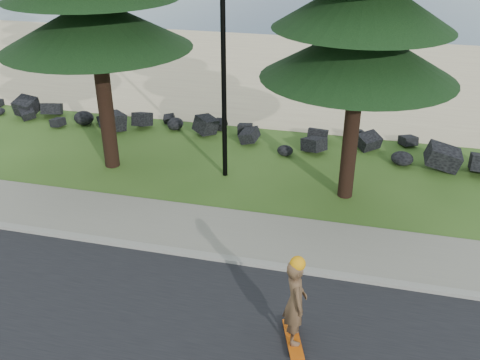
# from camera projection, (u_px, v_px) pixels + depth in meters

# --- Properties ---
(ground) EXTENTS (160.00, 160.00, 0.00)m
(ground) POSITION_uv_depth(u_px,v_px,m) (190.00, 233.00, 12.94)
(ground) COLOR #2D4E18
(ground) RESTS_ON ground
(kerb) EXTENTS (160.00, 0.20, 0.10)m
(kerb) POSITION_uv_depth(u_px,v_px,m) (177.00, 252.00, 12.14)
(kerb) COLOR gray
(kerb) RESTS_ON ground
(sidewalk) EXTENTS (160.00, 2.00, 0.08)m
(sidewalk) POSITION_uv_depth(u_px,v_px,m) (193.00, 227.00, 13.10)
(sidewalk) COLOR gray
(sidewalk) RESTS_ON ground
(beach_sand) EXTENTS (160.00, 15.00, 0.01)m
(beach_sand) POSITION_uv_depth(u_px,v_px,m) (288.00, 71.00, 25.43)
(beach_sand) COLOR #C9B186
(beach_sand) RESTS_ON ground
(seawall_boulders) EXTENTS (60.00, 2.40, 1.10)m
(seawall_boulders) POSITION_uv_depth(u_px,v_px,m) (244.00, 143.00, 17.76)
(seawall_boulders) COLOR black
(seawall_boulders) RESTS_ON ground
(lamp_post) EXTENTS (0.25, 0.14, 8.14)m
(lamp_post) POSITION_uv_depth(u_px,v_px,m) (223.00, 32.00, 13.79)
(lamp_post) COLOR black
(lamp_post) RESTS_ON ground
(skateboarder) EXTENTS (0.57, 1.03, 1.88)m
(skateboarder) POSITION_uv_depth(u_px,v_px,m) (295.00, 302.00, 9.27)
(skateboarder) COLOR #C54E0B
(skateboarder) RESTS_ON ground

